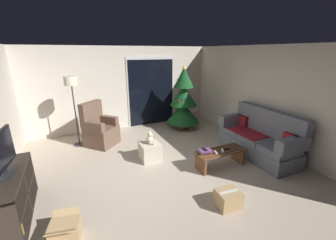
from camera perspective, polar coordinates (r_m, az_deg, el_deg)
name	(u,v)px	position (r m, az deg, el deg)	size (l,w,h in m)	color
ground_plane	(165,171)	(4.47, -0.84, -13.67)	(7.00, 7.00, 0.00)	#B2A38E
wall_back	(124,88)	(6.80, -11.71, 8.35)	(5.72, 0.12, 2.50)	beige
wall_right	(272,99)	(5.73, 26.25, 5.09)	(0.12, 6.00, 2.50)	beige
patio_door_frame	(151,91)	(7.02, -4.48, 7.71)	(1.60, 0.02, 2.20)	silver
patio_door_glass	(152,93)	(7.01, -4.41, 7.28)	(1.50, 0.02, 2.10)	black
couch	(259,139)	(5.41, 23.29, -4.64)	(0.84, 1.96, 1.08)	slate
coffee_table	(220,156)	(4.67, 13.91, -9.28)	(1.10, 0.40, 0.37)	brown
remote_silver	(216,152)	(4.47, 12.74, -8.50)	(0.04, 0.16, 0.02)	#ADADB2
remote_black	(226,149)	(4.67, 15.44, -7.55)	(0.04, 0.16, 0.02)	black
remote_white	(222,151)	(4.59, 14.43, -7.94)	(0.04, 0.16, 0.02)	silver
book_stack	(205,151)	(4.44, 9.83, -8.20)	(0.28, 0.23, 0.06)	#337042
cell_phone	(205,149)	(4.43, 9.81, -7.81)	(0.07, 0.14, 0.01)	black
christmas_tree	(183,101)	(6.56, 4.17, 5.01)	(1.03, 1.03, 1.98)	#4C1E19
armchair	(100,130)	(5.78, -17.90, -2.59)	(0.97, 0.97, 1.13)	brown
floor_lamp	(72,88)	(5.69, -24.43, 7.89)	(0.32, 0.32, 1.78)	#2D2D30
media_shelf	(9,201)	(3.90, -36.90, -17.04)	(0.40, 1.40, 0.72)	black
television	(1,155)	(3.63, -38.27, -7.33)	(0.24, 0.84, 0.61)	black
ottoman	(150,151)	(4.85, -4.83, -8.39)	(0.44, 0.44, 0.39)	beige
teddy_bear_cream	(150,138)	(4.72, -4.81, -4.97)	(0.22, 0.21, 0.29)	beige
cardboard_box_taped_mid_floor	(228,199)	(3.69, 15.82, -19.69)	(0.39, 0.35, 0.27)	tan
cardboard_box_open_near_shelf	(65,232)	(3.34, -25.85, -25.36)	(0.42, 0.50, 0.34)	tan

